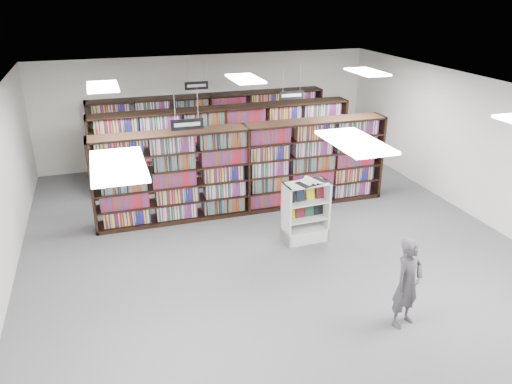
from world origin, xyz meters
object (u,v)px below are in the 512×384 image
object	(u,v)px
endcap_display	(304,220)
bookshelf_row_near	(246,169)
open_book	(311,181)
shopper	(408,283)

from	to	relation	value
endcap_display	bookshelf_row_near	bearing A→B (deg)	109.59
endcap_display	open_book	distance (m)	0.90
shopper	open_book	bearing A→B (deg)	76.63
bookshelf_row_near	shopper	distance (m)	5.10
open_book	shopper	xyz separation A→B (m)	(0.30, -3.11, -0.58)
shopper	endcap_display	bearing A→B (deg)	78.25
bookshelf_row_near	open_book	world-z (taller)	bookshelf_row_near
open_book	shopper	size ratio (longest dim) A/B	0.46
open_book	shopper	world-z (taller)	shopper
endcap_display	shopper	xyz separation A→B (m)	(0.39, -3.16, 0.31)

